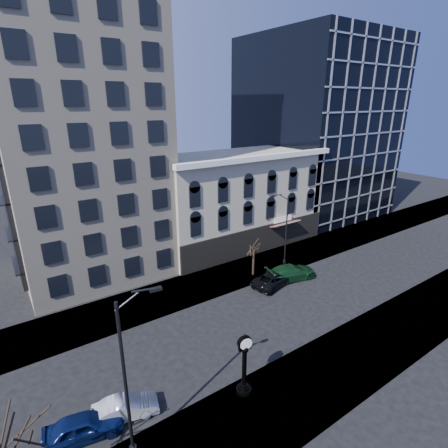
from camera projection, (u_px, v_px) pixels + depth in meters
ground at (231, 330)px, 29.75m from camera, size 160.00×160.00×0.00m
sidewalk_far at (186, 290)px, 35.95m from camera, size 160.00×6.00×0.12m
sidewalk_near at (300, 389)px, 23.51m from camera, size 160.00×6.00×0.12m
cream_tower at (73, 91)px, 34.76m from camera, size 15.90×15.40×42.50m
victorian_row at (235, 200)px, 46.52m from camera, size 22.60×11.19×12.50m
glass_office at (315, 129)px, 58.42m from camera, size 20.00×20.15×28.00m
street_clock at (244, 366)px, 22.59m from camera, size 1.03×1.03×4.54m
street_lamp_near at (135, 332)px, 17.02m from camera, size 2.61×0.61×10.10m
street_lamp_far at (282, 211)px, 39.34m from camera, size 2.20×0.87×8.73m
bare_tree_near at (17, 433)px, 14.38m from camera, size 4.13×4.13×7.08m
bare_tree_far at (254, 245)px, 37.86m from camera, size 2.75×2.75×4.71m
car_near_a at (84, 426)px, 20.04m from camera, size 4.69×2.61×1.51m
car_near_b at (125, 408)px, 21.37m from camera, size 4.19×2.34×1.31m
car_far_a at (274, 279)px, 36.77m from camera, size 5.74×3.52×1.48m
car_far_b at (291, 272)px, 37.94m from camera, size 6.04×3.32×1.66m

